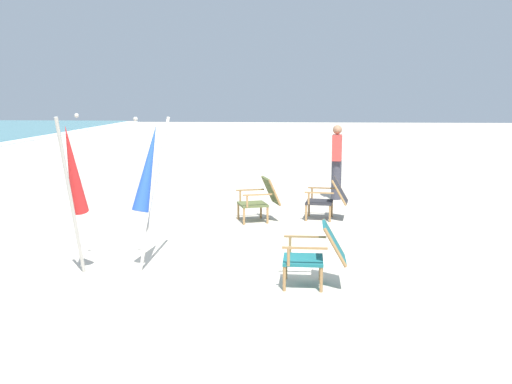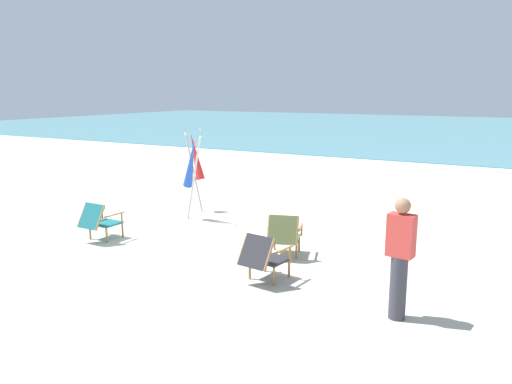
% 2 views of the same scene
% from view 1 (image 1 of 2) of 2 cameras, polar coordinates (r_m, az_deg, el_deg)
% --- Properties ---
extents(ground_plane, '(80.00, 80.00, 0.00)m').
position_cam_1_polar(ground_plane, '(9.05, -2.51, -5.41)').
color(ground_plane, beige).
extents(beach_chair_back_left, '(0.61, 0.77, 0.78)m').
position_cam_1_polar(beach_chair_back_left, '(7.27, 5.86, -5.70)').
color(beach_chair_back_left, '#196066').
rests_on(beach_chair_back_left, ground).
extents(beach_chair_front_left, '(0.76, 0.85, 0.80)m').
position_cam_1_polar(beach_chair_front_left, '(10.87, 0.49, -0.58)').
color(beach_chair_front_left, '#515B33').
rests_on(beach_chair_front_left, ground).
extents(beach_chair_far_center, '(0.67, 0.83, 0.78)m').
position_cam_1_polar(beach_chair_far_center, '(11.10, 6.93, -0.47)').
color(beach_chair_far_center, '#28282D').
rests_on(beach_chair_far_center, ground).
extents(umbrella_furled_red, '(0.64, 0.27, 2.07)m').
position_cam_1_polar(umbrella_furled_red, '(7.78, -17.06, 1.90)').
color(umbrella_furled_red, '#B7B2A8').
rests_on(umbrella_furled_red, ground).
extents(umbrella_furled_blue, '(0.75, 0.45, 2.02)m').
position_cam_1_polar(umbrella_furled_blue, '(7.98, -10.20, 2.13)').
color(umbrella_furled_blue, '#B7B2A8').
rests_on(umbrella_furled_blue, ground).
extents(person_near_chairs, '(0.36, 0.24, 1.63)m').
position_cam_1_polar(person_near_chairs, '(13.20, 7.69, 2.90)').
color(person_near_chairs, '#383842').
rests_on(person_near_chairs, ground).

